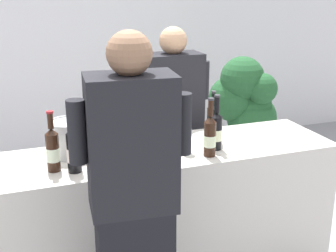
% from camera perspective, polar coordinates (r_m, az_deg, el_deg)
% --- Properties ---
extents(wall_back, '(8.00, 0.10, 2.80)m').
position_cam_1_polar(wall_back, '(5.14, -11.32, 11.72)').
color(wall_back, white).
rests_on(wall_back, ground_plane).
extents(counter, '(2.31, 0.60, 0.93)m').
position_cam_1_polar(counter, '(2.95, -2.07, -11.66)').
color(counter, beige).
rests_on(counter, ground_plane).
extents(wine_bottle_0, '(0.08, 0.08, 0.33)m').
position_cam_1_polar(wine_bottle_0, '(2.92, 5.59, 0.45)').
color(wine_bottle_0, black).
rests_on(wine_bottle_0, counter).
extents(wine_bottle_1, '(0.08, 0.08, 0.36)m').
position_cam_1_polar(wine_bottle_1, '(2.70, -0.08, -0.65)').
color(wine_bottle_1, black).
rests_on(wine_bottle_1, counter).
extents(wine_bottle_2, '(0.08, 0.08, 0.34)m').
position_cam_1_polar(wine_bottle_2, '(2.48, -11.64, -2.87)').
color(wine_bottle_2, black).
rests_on(wine_bottle_2, counter).
extents(wine_bottle_3, '(0.07, 0.07, 0.33)m').
position_cam_1_polar(wine_bottle_3, '(2.52, -14.15, -2.82)').
color(wine_bottle_3, black).
rests_on(wine_bottle_3, counter).
extents(wine_bottle_4, '(0.08, 0.08, 0.35)m').
position_cam_1_polar(wine_bottle_4, '(2.56, -6.72, -1.96)').
color(wine_bottle_4, black).
rests_on(wine_bottle_4, counter).
extents(wine_bottle_7, '(0.07, 0.07, 0.35)m').
position_cam_1_polar(wine_bottle_7, '(2.66, 5.24, -1.18)').
color(wine_bottle_7, black).
rests_on(wine_bottle_7, counter).
extents(wine_bottle_8, '(0.07, 0.07, 0.34)m').
position_cam_1_polar(wine_bottle_8, '(2.77, 6.01, -0.52)').
color(wine_bottle_8, black).
rests_on(wine_bottle_8, counter).
extents(wine_glass, '(0.08, 0.08, 0.17)m').
position_cam_1_polar(wine_glass, '(2.70, 2.34, -1.00)').
color(wine_glass, silver).
rests_on(wine_glass, counter).
extents(ice_bucket, '(0.24, 0.24, 0.21)m').
position_cam_1_polar(ice_bucket, '(2.73, -12.13, -1.43)').
color(ice_bucket, silver).
rests_on(ice_bucket, counter).
extents(person_server, '(0.57, 0.25, 1.60)m').
position_cam_1_polar(person_server, '(3.45, 0.61, -1.45)').
color(person_server, black).
rests_on(person_server, ground_plane).
extents(person_guest, '(0.55, 0.28, 1.72)m').
position_cam_1_polar(person_guest, '(2.19, -4.30, -11.57)').
color(person_guest, black).
rests_on(person_guest, ground_plane).
extents(potted_shrub, '(0.65, 0.57, 1.25)m').
position_cam_1_polar(potted_shrub, '(4.40, 9.57, 2.23)').
color(potted_shrub, brown).
rests_on(potted_shrub, ground_plane).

